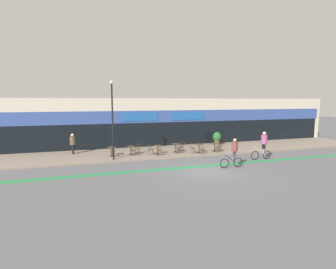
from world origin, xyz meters
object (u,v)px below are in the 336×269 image
at_px(bistro_table_3, 176,146).
at_px(lamp_post, 112,115).
at_px(cafe_chair_0_near, 113,151).
at_px(cafe_chair_2_side, 150,149).
at_px(cafe_chair_3_near, 178,148).
at_px(bistro_table_4, 199,147).
at_px(bistro_table_2, 158,148).
at_px(cyclist_1, 263,143).
at_px(planter_pot, 217,138).
at_px(cafe_chair_4_near, 202,148).
at_px(cafe_chair_2_near, 160,150).
at_px(cafe_chair_5_side, 221,145).
at_px(bistro_table_1, 131,149).
at_px(cyclist_0, 234,151).
at_px(cafe_chair_1_near, 132,150).
at_px(cafe_chair_5_near, 218,147).
at_px(bistro_table_5, 214,145).
at_px(bistro_table_0, 112,150).
at_px(cafe_chair_3_side, 182,146).
at_px(cafe_chair_4_side, 192,147).
at_px(pedestrian_near_end, 73,142).
at_px(cafe_chair_1_side, 138,148).

relative_size(bistro_table_3, lamp_post, 0.13).
bearing_deg(cafe_chair_0_near, cafe_chair_2_side, -90.70).
bearing_deg(cafe_chair_3_near, bistro_table_3, 3.35).
bearing_deg(cafe_chair_0_near, bistro_table_4, -95.50).
bearing_deg(bistro_table_3, bistro_table_2, -166.42).
xyz_separation_m(bistro_table_4, cyclist_1, (4.06, -3.45, 0.64)).
bearing_deg(planter_pot, cafe_chair_4_near, -131.63).
bearing_deg(bistro_table_3, cafe_chair_3_near, -90.46).
bearing_deg(cafe_chair_4_near, bistro_table_4, 1.93).
relative_size(cafe_chair_4_near, cyclist_1, 0.40).
height_order(cafe_chair_2_near, cafe_chair_5_side, same).
distance_m(bistro_table_1, cafe_chair_3_near, 4.06).
relative_size(lamp_post, cyclist_0, 2.93).
xyz_separation_m(bistro_table_1, cafe_chair_1_near, (0.00, -0.63, 0.00)).
distance_m(bistro_table_3, cafe_chair_5_near, 3.75).
distance_m(bistro_table_1, cyclist_0, 8.76).
height_order(bistro_table_1, bistro_table_5, bistro_table_5).
bearing_deg(bistro_table_2, cafe_chair_4_near, -16.99).
xyz_separation_m(bistro_table_0, bistro_table_2, (3.80, -0.54, 0.01)).
xyz_separation_m(cafe_chair_2_side, cafe_chair_3_near, (2.42, -0.20, 0.00)).
bearing_deg(bistro_table_3, cafe_chair_2_side, -169.95).
bearing_deg(cafe_chair_1_near, planter_pot, -73.86).
xyz_separation_m(cafe_chair_5_near, cyclist_1, (2.41, -3.07, 0.67)).
bearing_deg(bistro_table_2, planter_pot, 21.81).
relative_size(cafe_chair_3_side, cafe_chair_5_near, 1.00).
xyz_separation_m(cafe_chair_4_side, lamp_post, (-6.87, -0.47, 2.94)).
bearing_deg(bistro_table_3, cafe_chair_4_side, -36.72).
bearing_deg(cafe_chair_5_near, cafe_chair_4_side, 77.56).
xyz_separation_m(cafe_chair_0_near, cafe_chair_5_side, (9.73, -0.16, 0.00)).
bearing_deg(planter_pot, cyclist_1, -85.86).
height_order(cafe_chair_5_near, pedestrian_near_end, pedestrian_near_end).
bearing_deg(cyclist_0, bistro_table_4, -82.67).
bearing_deg(cafe_chair_3_near, bistro_table_2, 87.71).
bearing_deg(cafe_chair_3_near, cafe_chair_2_side, 89.17).
distance_m(bistro_table_2, lamp_post, 4.91).
height_order(bistro_table_2, cafe_chair_2_near, cafe_chair_2_near).
bearing_deg(cafe_chair_4_near, cafe_chair_0_near, 84.34).
bearing_deg(cafe_chair_2_near, cyclist_0, -146.90).
xyz_separation_m(cafe_chair_0_near, cafe_chair_5_near, (9.11, -0.78, 0.00)).
bearing_deg(bistro_table_1, bistro_table_4, -10.47).
bearing_deg(bistro_table_4, cafe_chair_3_near, 170.85).
bearing_deg(cafe_chair_0_near, cafe_chair_1_side, -75.42).
height_order(cafe_chair_2_side, cafe_chair_4_near, same).
relative_size(cafe_chair_5_side, cyclist_1, 0.40).
bearing_deg(cyclist_0, bistro_table_1, -41.53).
bearing_deg(cafe_chair_5_side, bistro_table_3, -7.76).
height_order(cafe_chair_3_near, cyclist_1, cyclist_1).
xyz_separation_m(cafe_chair_5_side, planter_pot, (1.29, 3.14, 0.22)).
relative_size(bistro_table_5, planter_pot, 0.59).
distance_m(bistro_table_2, cafe_chair_2_near, 0.63).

